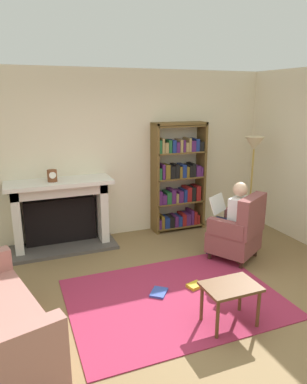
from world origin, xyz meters
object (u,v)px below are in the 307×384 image
(fireplace, at_px, (61,211))
(seated_reader, at_px, (232,217))
(bookshelf, at_px, (178,179))
(floor_lamp, at_px, (254,152))
(armchair_reading, at_px, (239,231))
(side_table, at_px, (230,291))
(mantel_clock, at_px, (52,176))

(fireplace, bearing_deg, seated_reader, -30.18)
(bookshelf, distance_m, floor_lamp, 1.32)
(bookshelf, bearing_deg, floor_lamp, -26.15)
(armchair_reading, bearing_deg, floor_lamp, -164.54)
(fireplace, relative_size, seated_reader, 1.39)
(fireplace, distance_m, floor_lamp, 3.26)
(fireplace, bearing_deg, armchair_reading, -31.39)
(fireplace, distance_m, seated_reader, 2.57)
(seated_reader, xyz_separation_m, side_table, (-0.90, -1.35, -0.24))
(fireplace, xyz_separation_m, mantel_clock, (-0.09, -0.10, 0.59))
(mantel_clock, bearing_deg, seated_reader, -27.19)
(floor_lamp, bearing_deg, side_table, -130.06)
(armchair_reading, height_order, seated_reader, seated_reader)
(armchair_reading, xyz_separation_m, side_table, (-0.96, -1.25, -0.05))
(seated_reader, relative_size, side_table, 2.04)
(armchair_reading, distance_m, seated_reader, 0.23)
(fireplace, relative_size, floor_lamp, 0.97)
(mantel_clock, relative_size, floor_lamp, 0.11)
(fireplace, height_order, seated_reader, seated_reader)
(mantel_clock, bearing_deg, side_table, -60.95)
(fireplace, relative_size, side_table, 2.84)
(side_table, distance_m, floor_lamp, 2.97)
(bookshelf, relative_size, armchair_reading, 1.92)
(armchair_reading, distance_m, floor_lamp, 1.55)
(fireplace, xyz_separation_m, armchair_reading, (2.28, -1.39, -0.15))
(side_table, bearing_deg, mantel_clock, 119.05)
(armchair_reading, relative_size, floor_lamp, 0.59)
(fireplace, xyz_separation_m, seated_reader, (2.22, -1.29, 0.05))
(armchair_reading, bearing_deg, side_table, 21.34)
(armchair_reading, bearing_deg, seated_reader, -90.00)
(bookshelf, distance_m, armchair_reading, 1.53)
(fireplace, distance_m, side_table, 2.96)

